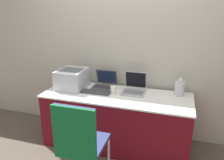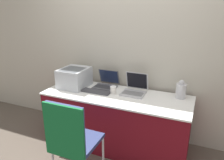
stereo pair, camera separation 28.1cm
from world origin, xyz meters
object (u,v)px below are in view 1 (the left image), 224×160
object	(u,v)px
printer	(72,78)
external_keyboard	(96,92)
laptop_right	(134,88)
coffee_cup	(113,90)
laptop_left	(105,83)
metal_pitcher	(180,88)
chair	(80,139)

from	to	relation	value
printer	external_keyboard	distance (m)	0.41
laptop_right	external_keyboard	xyz separation A→B (m)	(-0.47, -0.19, -0.05)
coffee_cup	laptop_right	bearing A→B (deg)	28.99
printer	coffee_cup	world-z (taller)	printer
laptop_left	coffee_cup	xyz separation A→B (m)	(0.19, -0.20, -0.00)
printer	metal_pitcher	world-z (taller)	printer
printer	chair	world-z (taller)	printer
laptop_right	laptop_left	bearing A→B (deg)	171.38
laptop_left	coffee_cup	distance (m)	0.28
laptop_right	coffee_cup	world-z (taller)	laptop_right
chair	laptop_left	bearing A→B (deg)	96.56
external_keyboard	laptop_left	bearing A→B (deg)	81.63
laptop_right	chair	world-z (taller)	same
external_keyboard	chair	bearing A→B (deg)	-79.12
laptop_left	metal_pitcher	distance (m)	1.01
coffee_cup	chair	xyz separation A→B (m)	(-0.06, -0.91, -0.17)
coffee_cup	metal_pitcher	distance (m)	0.85
external_keyboard	coffee_cup	size ratio (longest dim) A/B	3.94
laptop_left	laptop_right	size ratio (longest dim) A/B	0.95
laptop_left	printer	bearing A→B (deg)	-157.48
laptop_right	external_keyboard	size ratio (longest dim) A/B	0.82
printer	chair	bearing A→B (deg)	-59.97
laptop_left	chair	world-z (taller)	chair
printer	laptop_right	xyz separation A→B (m)	(0.85, 0.11, -0.09)
external_keyboard	chair	size ratio (longest dim) A/B	0.39
laptop_left	laptop_right	world-z (taller)	laptop_right
laptop_left	chair	bearing A→B (deg)	-83.44
printer	laptop_right	distance (m)	0.86
laptop_right	metal_pitcher	world-z (taller)	laptop_right
external_keyboard	metal_pitcher	distance (m)	1.08
chair	metal_pitcher	bearing A→B (deg)	51.44
laptop_right	metal_pitcher	xyz separation A→B (m)	(0.58, 0.06, 0.05)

